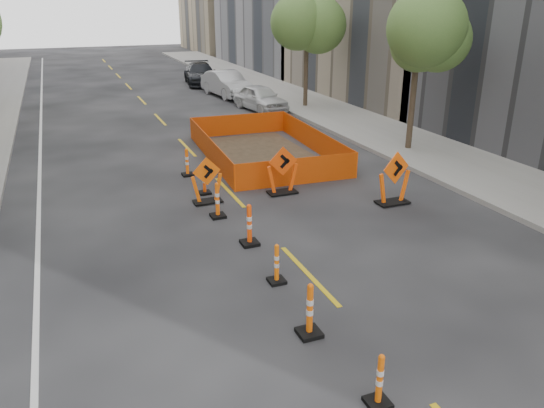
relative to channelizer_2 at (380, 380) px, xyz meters
name	(u,v)px	position (x,y,z in m)	size (l,w,h in m)	color
ground_plane	(413,384)	(0.80, 0.18, -0.47)	(140.00, 140.00, 0.00)	black
sidewalk_right	(420,148)	(9.80, 12.18, -0.40)	(4.00, 90.00, 0.15)	gray
tree_r_b	(419,37)	(9.20, 12.18, 4.06)	(2.80, 2.80, 5.95)	#382B1E
tree_r_c	(307,26)	(9.20, 22.18, 4.06)	(2.80, 2.80, 5.95)	#382B1E
channelizer_2	(380,380)	(0.00, 0.00, 0.00)	(0.37, 0.37, 0.94)	#E75B09
channelizer_3	(310,310)	(-0.20, 2.07, 0.08)	(0.43, 0.43, 1.10)	#EB5B09
channelizer_4	(277,263)	(-0.01, 4.13, 0.00)	(0.37, 0.37, 0.94)	orange
channelizer_5	(249,225)	(0.09, 6.20, 0.09)	(0.44, 0.44, 1.12)	#FF460A
channelizer_6	(217,200)	(-0.15, 8.26, 0.06)	(0.42, 0.42, 1.06)	#FF5C0A
channelizer_7	(204,180)	(0.01, 10.33, 0.00)	(0.37, 0.37, 0.95)	#F1480A
channelizer_8	(187,162)	(-0.06, 12.39, 0.03)	(0.40, 0.40, 1.00)	#FF5F0A
chevron_sign_left	(207,180)	(-0.11, 9.52, 0.27)	(0.98, 0.59, 1.47)	#EF590A
chevron_sign_center	(282,170)	(2.36, 9.41, 0.32)	(1.05, 0.63, 1.58)	#EB4509
chevron_sign_right	(394,178)	(5.16, 7.29, 0.37)	(1.12, 0.67, 1.67)	#FF570A
safety_fence	(264,144)	(3.39, 13.78, 0.00)	(4.43, 7.54, 0.94)	#FC560D
parked_car_near	(260,98)	(6.56, 22.53, 0.23)	(1.66, 4.13, 1.41)	white
parked_car_mid	(227,84)	(6.18, 27.61, 0.33)	(1.68, 4.83, 1.59)	#B3B4B9
parked_car_far	(200,74)	(5.92, 33.23, 0.29)	(2.12, 5.22, 1.51)	black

